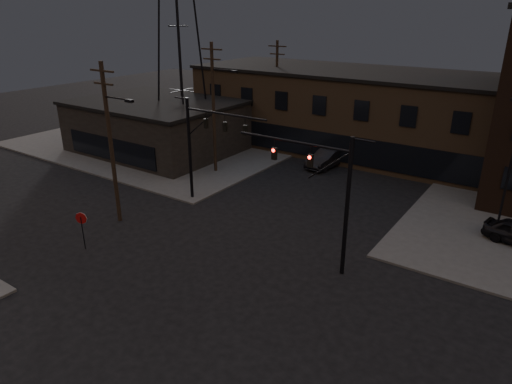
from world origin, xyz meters
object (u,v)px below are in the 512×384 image
traffic_signal_far (202,140)px  traffic_signal_near (329,189)px  stop_sign (82,222)px  car_crossing (327,158)px

traffic_signal_far → traffic_signal_near: bearing=-16.2°
traffic_signal_near → traffic_signal_far: (-12.07, 3.50, 0.08)m
stop_sign → car_crossing: size_ratio=0.48×
traffic_signal_far → car_crossing: (4.01, 13.23, -4.16)m
traffic_signal_near → traffic_signal_far: same height
traffic_signal_near → stop_sign: bearing=-154.1°
traffic_signal_near → traffic_signal_far: 12.57m
traffic_signal_near → car_crossing: (-8.06, 16.73, -4.08)m
traffic_signal_near → car_crossing: size_ratio=1.55×
traffic_signal_far → stop_sign: bearing=-97.3°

